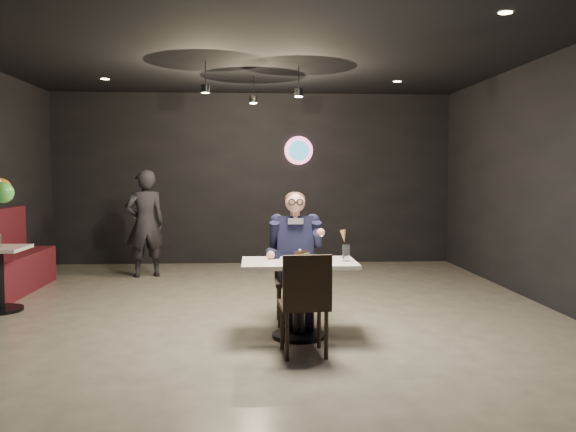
{
  "coord_description": "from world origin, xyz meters",
  "views": [
    {
      "loc": [
        -0.01,
        -6.31,
        1.59
      ],
      "look_at": [
        0.36,
        0.11,
        1.14
      ],
      "focal_mm": 38.0,
      "sensor_mm": 36.0,
      "label": 1
    }
  ],
  "objects": [
    {
      "name": "main_table",
      "position": [
        0.43,
        -0.49,
        0.38
      ],
      "size": [
        1.1,
        0.7,
        0.75
      ],
      "primitive_type": "cube",
      "color": "white",
      "rests_on": "floor"
    },
    {
      "name": "cake_slice",
      "position": [
        0.46,
        -0.58,
        0.81
      ],
      "size": [
        0.15,
        0.14,
        0.09
      ],
      "primitive_type": "cube",
      "rotation": [
        0.0,
        0.0,
        0.35
      ],
      "color": "black",
      "rests_on": "dessert_plate"
    },
    {
      "name": "seated_man",
      "position": [
        0.43,
        0.06,
        0.72
      ],
      "size": [
        0.6,
        0.8,
        1.44
      ],
      "primitive_type": "cube",
      "color": "black",
      "rests_on": "floor"
    },
    {
      "name": "chair_near",
      "position": [
        0.43,
        -1.04,
        0.46
      ],
      "size": [
        0.45,
        0.49,
        0.92
      ],
      "primitive_type": "cube",
      "rotation": [
        0.0,
        0.0,
        0.08
      ],
      "color": "black",
      "rests_on": "floor"
    },
    {
      "name": "wafer_cone",
      "position": [
        0.86,
        -0.51,
        0.99
      ],
      "size": [
        0.07,
        0.07,
        0.12
      ],
      "primitive_type": "cone",
      "rotation": [
        0.0,
        0.0,
        0.26
      ],
      "color": "#B08848",
      "rests_on": "sundae_glass"
    },
    {
      "name": "passerby",
      "position": [
        -1.67,
        3.15,
        0.82
      ],
      "size": [
        0.7,
        0.58,
        1.65
      ],
      "primitive_type": "imported",
      "rotation": [
        0.0,
        0.0,
        3.49
      ],
      "color": "black",
      "rests_on": "floor"
    },
    {
      "name": "pendant_lights",
      "position": [
        0.0,
        2.0,
        2.88
      ],
      "size": [
        1.4,
        1.2,
        0.36
      ],
      "primitive_type": "cube",
      "color": "black",
      "rests_on": "floor"
    },
    {
      "name": "chair_far",
      "position": [
        0.43,
        0.06,
        0.46
      ],
      "size": [
        0.42,
        0.46,
        0.92
      ],
      "primitive_type": "cube",
      "color": "black",
      "rests_on": "floor"
    },
    {
      "name": "wall_sign",
      "position": [
        0.8,
        4.47,
        2.0
      ],
      "size": [
        0.5,
        0.06,
        0.5
      ],
      "primitive_type": null,
      "color": "pink",
      "rests_on": "floor"
    },
    {
      "name": "floor",
      "position": [
        0.0,
        0.0,
        0.0
      ],
      "size": [
        9.0,
        9.0,
        0.0
      ],
      "primitive_type": "plane",
      "color": "gray",
      "rests_on": "ground"
    },
    {
      "name": "dessert_plate",
      "position": [
        0.47,
        -0.54,
        0.76
      ],
      "size": [
        0.22,
        0.22,
        0.01
      ],
      "primitive_type": "cylinder",
      "color": "white",
      "rests_on": "main_table"
    },
    {
      "name": "sundae_glass",
      "position": [
        0.89,
        -0.51,
        0.83
      ],
      "size": [
        0.07,
        0.07,
        0.16
      ],
      "primitive_type": "cylinder",
      "color": "silver",
      "rests_on": "main_table"
    },
    {
      "name": "booth_bench",
      "position": [
        -3.25,
        1.83,
        0.56
      ],
      "size": [
        0.56,
        2.23,
        1.12
      ],
      "primitive_type": "cube",
      "color": "#480F13",
      "rests_on": "floor"
    },
    {
      "name": "mint_leaf",
      "position": [
        0.49,
        -0.62,
        0.84
      ],
      "size": [
        0.06,
        0.04,
        0.01
      ],
      "primitive_type": "ellipsoid",
      "color": "#297E29",
      "rests_on": "cake_slice"
    }
  ]
}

